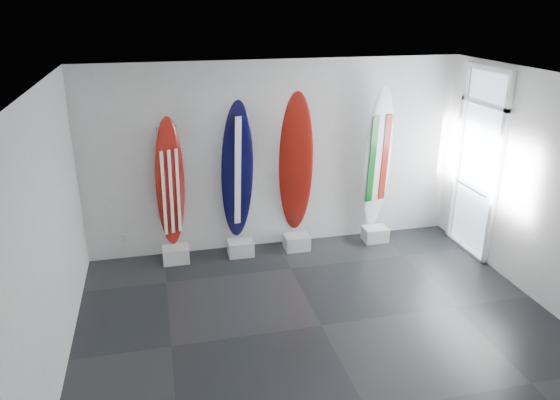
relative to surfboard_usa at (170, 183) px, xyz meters
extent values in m
plane|color=black|center=(1.68, -2.28, -1.26)|extent=(6.00, 6.00, 0.00)
plane|color=white|center=(1.68, -2.28, 1.74)|extent=(6.00, 6.00, 0.00)
plane|color=white|center=(1.68, 0.22, 0.24)|extent=(6.00, 0.00, 6.00)
plane|color=white|center=(1.68, -4.78, 0.24)|extent=(6.00, 0.00, 6.00)
plane|color=white|center=(-1.32, -2.28, 0.24)|extent=(0.00, 5.00, 5.00)
plane|color=white|center=(4.68, -2.28, 0.24)|extent=(0.00, 5.00, 5.00)
cube|color=silver|center=(0.00, -0.10, -1.14)|extent=(0.40, 0.30, 0.24)
ellipsoid|color=maroon|center=(0.00, 0.00, 0.00)|extent=(0.49, 0.32, 2.04)
cube|color=silver|center=(1.02, -0.10, -1.14)|extent=(0.40, 0.30, 0.24)
ellipsoid|color=black|center=(1.02, 0.00, 0.10)|extent=(0.56, 0.41, 2.25)
cube|color=silver|center=(1.94, -0.10, -1.14)|extent=(0.40, 0.30, 0.24)
ellipsoid|color=maroon|center=(1.94, 0.00, 0.16)|extent=(0.62, 0.57, 2.36)
cube|color=silver|center=(3.31, -0.10, -1.14)|extent=(0.40, 0.30, 0.24)
ellipsoid|color=white|center=(3.31, 0.00, 0.16)|extent=(0.57, 0.33, 2.37)
cube|color=silver|center=(-0.77, 0.20, -0.91)|extent=(0.09, 0.02, 0.13)
camera|label=1|loc=(-0.14, -7.67, 2.57)|focal=34.07mm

